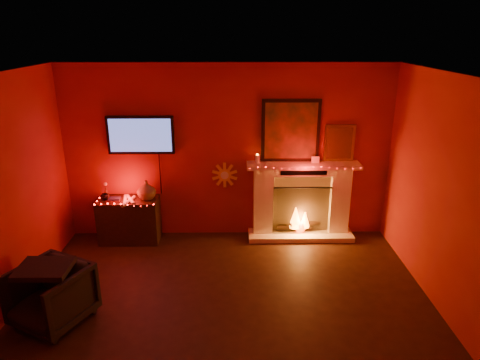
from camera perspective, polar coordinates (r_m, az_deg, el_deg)
The scene contains 6 objects.
room at distance 4.22m, azimuth -2.09°, elevation -5.68°, with size 5.00×5.00×5.00m.
fireplace at distance 6.74m, azimuth 8.13°, elevation -1.76°, with size 1.72×0.40×2.18m.
tv at distance 6.60m, azimuth -13.10°, elevation 5.85°, with size 1.00×0.07×1.24m.
sunburst_clock at distance 6.66m, azimuth -2.06°, elevation 0.66°, with size 0.40×0.03×0.40m.
console_table at distance 6.86m, azimuth -14.39°, elevation -4.81°, with size 0.91×0.56×0.99m.
armchair at distance 5.36m, azimuth -23.88°, elevation -13.90°, with size 0.73×0.75×0.69m, color black.
Camera 1 is at (0.10, -3.82, 3.14)m, focal length 32.00 mm.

